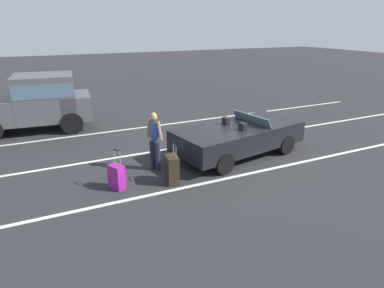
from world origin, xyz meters
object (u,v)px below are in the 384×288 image
Objects in this scene: convertible_car at (243,136)px; traveler_person at (154,138)px; suitcase_large_black at (172,170)px; parked_pickup_truck_near at (33,102)px; suitcase_medium_bright at (117,177)px.

traveler_person reaches higher than convertible_car.
parked_pickup_truck_near reaches higher than suitcase_large_black.
suitcase_medium_bright is at bearing -176.77° from traveler_person.
suitcase_large_black is at bearing -109.50° from traveler_person.
suitcase_large_black reaches higher than suitcase_medium_bright.
convertible_car is 4.22m from suitcase_medium_bright.
suitcase_medium_bright is at bearing 179.15° from convertible_car.
traveler_person is at bearing -178.22° from suitcase_medium_bright.
suitcase_large_black is 0.20× the size of parked_pickup_truck_near.
suitcase_large_black is (-2.80, -0.98, -0.22)m from convertible_car.
traveler_person is at bearing 169.72° from convertible_car.
convertible_car is 0.85× the size of parked_pickup_truck_near.
parked_pickup_truck_near is (-2.94, 5.44, 0.18)m from traveler_person.
traveler_person is (-2.91, 0.00, 0.34)m from convertible_car.
suitcase_large_black is at bearing 140.54° from suitcase_medium_bright.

